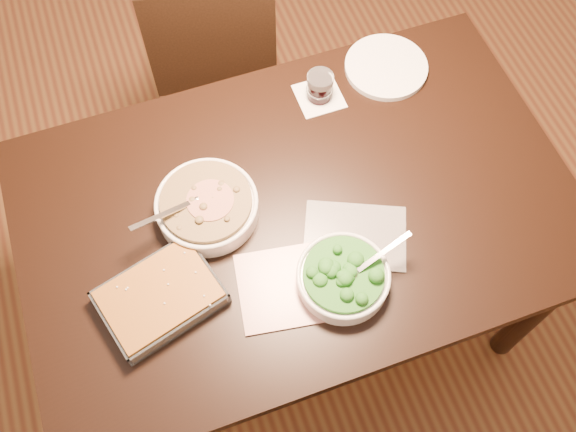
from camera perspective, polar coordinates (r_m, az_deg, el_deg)
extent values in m
plane|color=#432013|center=(2.30, 0.66, -8.02)|extent=(4.00, 4.00, 0.00)
cube|color=black|center=(1.63, 0.92, 0.60)|extent=(1.40, 0.90, 0.04)
cube|color=black|center=(1.70, 0.88, -0.52)|extent=(1.26, 0.76, 0.08)
cylinder|color=black|center=(2.06, 21.12, -7.83)|extent=(0.07, 0.07, 0.71)
cylinder|color=black|center=(2.14, -18.57, -0.89)|extent=(0.07, 0.07, 0.71)
cylinder|color=black|center=(2.30, 12.30, 8.42)|extent=(0.07, 0.07, 0.71)
cube|color=#A83430|center=(1.52, 0.82, -6.14)|extent=(0.31, 0.25, 0.01)
cube|color=#23232A|center=(1.58, 5.98, -1.74)|extent=(0.30, 0.26, 0.00)
cube|color=white|center=(1.81, 2.78, 10.57)|extent=(0.12, 0.12, 0.00)
cylinder|color=white|center=(1.60, -7.17, 0.73)|extent=(0.25, 0.25, 0.05)
torus|color=white|center=(1.57, -7.28, 1.22)|extent=(0.25, 0.25, 0.01)
cylinder|color=#35200E|center=(1.57, -7.30, 1.29)|extent=(0.22, 0.22, 0.02)
cube|color=silver|center=(1.55, -9.72, 0.05)|extent=(0.16, 0.06, 0.05)
cylinder|color=maroon|center=(1.56, -6.94, 1.42)|extent=(0.12, 0.12, 0.00)
cylinder|color=white|center=(1.51, 4.89, -5.58)|extent=(0.22, 0.22, 0.04)
torus|color=white|center=(1.49, 4.96, -5.22)|extent=(0.22, 0.22, 0.01)
cylinder|color=#165413|center=(1.49, 4.97, -5.16)|extent=(0.19, 0.19, 0.02)
cube|color=silver|center=(1.50, 7.19, -3.62)|extent=(0.14, 0.04, 0.05)
cube|color=silver|center=(1.54, -11.18, -7.37)|extent=(0.31, 0.26, 0.01)
cube|color=#53260B|center=(1.52, -11.33, -7.05)|extent=(0.29, 0.24, 0.04)
cube|color=silver|center=(1.56, -13.02, -4.38)|extent=(0.26, 0.08, 0.04)
cube|color=silver|center=(1.48, -9.50, -9.93)|extent=(0.26, 0.08, 0.04)
cube|color=silver|center=(1.53, -7.14, -4.54)|extent=(0.06, 0.19, 0.04)
cube|color=silver|center=(1.52, -15.56, -9.61)|extent=(0.06, 0.19, 0.04)
cylinder|color=black|center=(1.78, 2.83, 11.19)|extent=(0.06, 0.06, 0.06)
cylinder|color=silver|center=(1.75, 2.89, 12.05)|extent=(0.07, 0.07, 0.02)
cylinder|color=white|center=(1.88, 8.71, 12.96)|extent=(0.23, 0.23, 0.02)
cube|color=black|center=(2.38, -6.30, 14.29)|extent=(0.49, 0.49, 0.04)
cylinder|color=black|center=(2.65, -2.13, 14.21)|extent=(0.03, 0.03, 0.39)
cylinder|color=black|center=(2.43, -1.63, 8.21)|extent=(0.03, 0.03, 0.39)
cylinder|color=black|center=(2.67, -9.71, 13.59)|extent=(0.03, 0.03, 0.39)
cylinder|color=black|center=(2.45, -9.72, 7.58)|extent=(0.03, 0.03, 0.39)
cube|color=black|center=(2.09, -6.80, 14.82)|extent=(0.40, 0.14, 0.43)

